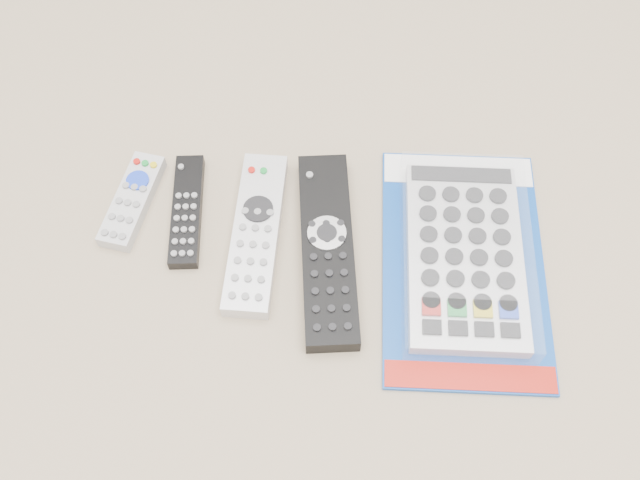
{
  "coord_description": "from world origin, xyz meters",
  "views": [
    {
      "loc": [
        0.03,
        -0.43,
        0.77
      ],
      "look_at": [
        0.02,
        -0.01,
        0.01
      ],
      "focal_mm": 40.0,
      "sensor_mm": 36.0,
      "label": 1
    }
  ],
  "objects_px": {
    "remote_silver_dvd": "(256,233)",
    "remote_large_black": "(327,249)",
    "remote_small_grey": "(132,201)",
    "jumbo_remote_packaged": "(465,255)",
    "remote_slim_black": "(187,211)"
  },
  "relations": [
    {
      "from": "remote_slim_black",
      "to": "jumbo_remote_packaged",
      "type": "height_order",
      "value": "jumbo_remote_packaged"
    },
    {
      "from": "remote_slim_black",
      "to": "remote_large_black",
      "type": "height_order",
      "value": "remote_large_black"
    },
    {
      "from": "remote_small_grey",
      "to": "jumbo_remote_packaged",
      "type": "distance_m",
      "value": 0.42
    },
    {
      "from": "remote_small_grey",
      "to": "remote_slim_black",
      "type": "relative_size",
      "value": 0.88
    },
    {
      "from": "remote_small_grey",
      "to": "remote_silver_dvd",
      "type": "xyz_separation_m",
      "value": [
        0.16,
        -0.04,
        0.0
      ]
    },
    {
      "from": "remote_small_grey",
      "to": "remote_silver_dvd",
      "type": "bearing_deg",
      "value": -3.39
    },
    {
      "from": "remote_slim_black",
      "to": "remote_silver_dvd",
      "type": "relative_size",
      "value": 0.72
    },
    {
      "from": "remote_silver_dvd",
      "to": "jumbo_remote_packaged",
      "type": "distance_m",
      "value": 0.25
    },
    {
      "from": "remote_slim_black",
      "to": "remote_silver_dvd",
      "type": "height_order",
      "value": "remote_silver_dvd"
    },
    {
      "from": "remote_large_black",
      "to": "remote_small_grey",
      "type": "bearing_deg",
      "value": 161.15
    },
    {
      "from": "remote_small_grey",
      "to": "remote_silver_dvd",
      "type": "distance_m",
      "value": 0.17
    },
    {
      "from": "jumbo_remote_packaged",
      "to": "remote_slim_black",
      "type": "bearing_deg",
      "value": 171.4
    },
    {
      "from": "remote_silver_dvd",
      "to": "remote_large_black",
      "type": "distance_m",
      "value": 0.09
    },
    {
      "from": "remote_slim_black",
      "to": "remote_large_black",
      "type": "xyz_separation_m",
      "value": [
        0.18,
        -0.05,
        0.0
      ]
    },
    {
      "from": "remote_small_grey",
      "to": "jumbo_remote_packaged",
      "type": "xyz_separation_m",
      "value": [
        0.41,
        -0.07,
        0.01
      ]
    }
  ]
}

